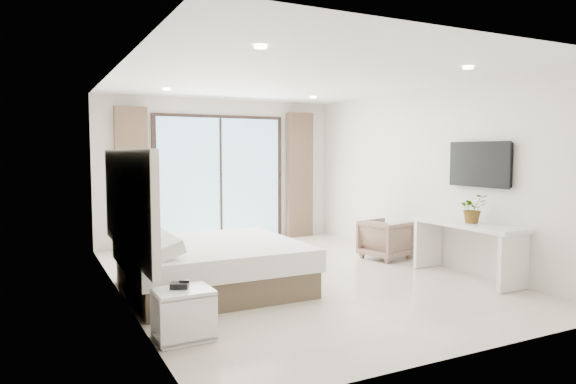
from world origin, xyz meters
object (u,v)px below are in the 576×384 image
(bed, at_px, (211,265))
(nightstand, at_px, (184,314))
(console_desk, at_px, (467,237))
(armchair, at_px, (386,237))

(bed, xyz_separation_m, nightstand, (-0.76, -1.51, -0.07))
(bed, bearing_deg, console_desk, -16.85)
(bed, distance_m, console_desk, 3.45)
(nightstand, bearing_deg, bed, 61.55)
(console_desk, bearing_deg, armchair, 97.09)
(nightstand, height_order, console_desk, console_desk)
(bed, height_order, armchair, bed)
(console_desk, distance_m, armchair, 1.56)
(nightstand, xyz_separation_m, armchair, (3.87, 2.04, 0.11))
(nightstand, bearing_deg, console_desk, 5.52)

